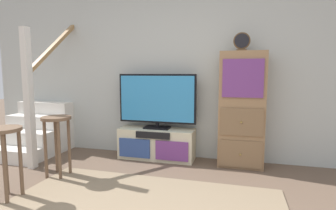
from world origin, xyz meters
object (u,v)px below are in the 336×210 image
object	(u,v)px
media_console	(157,144)
desk_clock	(242,42)
television	(157,100)
side_cabinet	(242,110)
bar_stool_near	(4,146)
bar_stool_far	(57,132)

from	to	relation	value
media_console	desk_clock	distance (m)	1.81
television	side_cabinet	world-z (taller)	side_cabinet
media_console	bar_stool_near	bearing A→B (deg)	-123.57
desk_clock	bar_stool_near	size ratio (longest dim) A/B	0.33
bar_stool_near	media_console	bearing A→B (deg)	56.43
bar_stool_near	television	bearing A→B (deg)	56.82
desk_clock	bar_stool_far	bearing A→B (deg)	-155.74
television	side_cabinet	distance (m)	1.17
media_console	bar_stool_far	world-z (taller)	bar_stool_far
media_console	side_cabinet	size ratio (longest dim) A/B	0.72
media_console	television	xyz separation A→B (m)	(-0.00, 0.02, 0.63)
television	side_cabinet	size ratio (longest dim) A/B	0.75
bar_stool_near	bar_stool_far	distance (m)	0.65
side_cabinet	bar_stool_near	size ratio (longest dim) A/B	2.11
television	desk_clock	world-z (taller)	desk_clock
television	desk_clock	xyz separation A→B (m)	(1.14, -0.03, 0.77)
media_console	bar_stool_near	xyz separation A→B (m)	(-1.05, -1.58, 0.31)
side_cabinet	bar_stool_far	size ratio (longest dim) A/B	2.08
television	bar_stool_near	bearing A→B (deg)	-123.18
side_cabinet	media_console	bearing A→B (deg)	-179.50
bar_stool_far	television	bearing A→B (deg)	45.78
television	bar_stool_far	bearing A→B (deg)	-134.22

